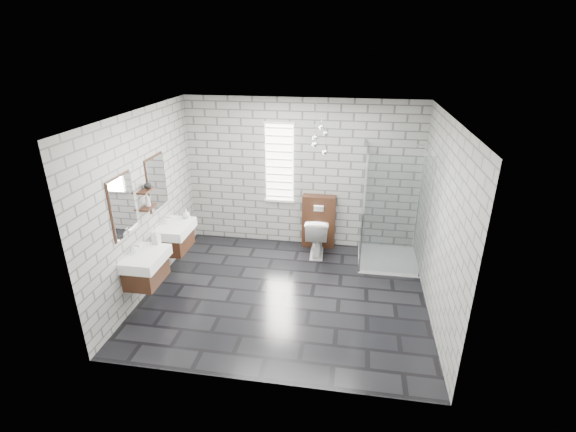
% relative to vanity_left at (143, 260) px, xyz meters
% --- Properties ---
extents(floor, '(4.20, 3.60, 0.02)m').
position_rel_vanity_left_xyz_m(floor, '(1.91, 0.60, -0.77)').
color(floor, black).
rests_on(floor, ground).
extents(ceiling, '(4.20, 3.60, 0.02)m').
position_rel_vanity_left_xyz_m(ceiling, '(1.91, 0.60, 1.95)').
color(ceiling, white).
rests_on(ceiling, wall_back).
extents(wall_back, '(4.20, 0.02, 2.70)m').
position_rel_vanity_left_xyz_m(wall_back, '(1.91, 2.41, 0.59)').
color(wall_back, '#9F9F9A').
rests_on(wall_back, floor).
extents(wall_front, '(4.20, 0.02, 2.70)m').
position_rel_vanity_left_xyz_m(wall_front, '(1.91, -1.21, 0.59)').
color(wall_front, '#9F9F9A').
rests_on(wall_front, floor).
extents(wall_left, '(0.02, 3.60, 2.70)m').
position_rel_vanity_left_xyz_m(wall_left, '(-0.20, 0.60, 0.59)').
color(wall_left, '#9F9F9A').
rests_on(wall_left, floor).
extents(wall_right, '(0.02, 3.60, 2.70)m').
position_rel_vanity_left_xyz_m(wall_right, '(4.02, 0.60, 0.59)').
color(wall_right, '#9F9F9A').
rests_on(wall_right, floor).
extents(vanity_left, '(0.47, 0.70, 1.57)m').
position_rel_vanity_left_xyz_m(vanity_left, '(0.00, 0.00, 0.00)').
color(vanity_left, '#412314').
rests_on(vanity_left, wall_left).
extents(vanity_right, '(0.47, 0.70, 1.57)m').
position_rel_vanity_left_xyz_m(vanity_right, '(0.00, 1.01, 0.00)').
color(vanity_right, '#412314').
rests_on(vanity_right, wall_left).
extents(shelf_lower, '(0.14, 0.30, 0.03)m').
position_rel_vanity_left_xyz_m(shelf_lower, '(-0.12, 0.55, 0.56)').
color(shelf_lower, '#412314').
rests_on(shelf_lower, wall_left).
extents(shelf_upper, '(0.14, 0.30, 0.03)m').
position_rel_vanity_left_xyz_m(shelf_upper, '(-0.12, 0.55, 0.82)').
color(shelf_upper, '#412314').
rests_on(shelf_upper, wall_left).
extents(window, '(0.56, 0.05, 1.48)m').
position_rel_vanity_left_xyz_m(window, '(1.51, 2.38, 0.79)').
color(window, white).
rests_on(window, wall_back).
extents(cistern_panel, '(0.60, 0.20, 1.00)m').
position_rel_vanity_left_xyz_m(cistern_panel, '(2.25, 2.30, -0.26)').
color(cistern_panel, '#412314').
rests_on(cistern_panel, floor).
extents(flush_plate, '(0.18, 0.01, 0.12)m').
position_rel_vanity_left_xyz_m(flush_plate, '(2.25, 2.19, 0.04)').
color(flush_plate, silver).
rests_on(flush_plate, cistern_panel).
extents(shower_enclosure, '(1.00, 1.00, 2.03)m').
position_rel_vanity_left_xyz_m(shower_enclosure, '(3.41, 1.78, -0.25)').
color(shower_enclosure, white).
rests_on(shower_enclosure, floor).
extents(pendant_cluster, '(0.26, 0.26, 0.84)m').
position_rel_vanity_left_xyz_m(pendant_cluster, '(2.27, 1.96, 1.36)').
color(pendant_cluster, silver).
rests_on(pendant_cluster, ceiling).
extents(toilet, '(0.44, 0.73, 0.72)m').
position_rel_vanity_left_xyz_m(toilet, '(2.25, 1.98, -0.39)').
color(toilet, white).
rests_on(toilet, floor).
extents(soap_bottle_a, '(0.11, 0.11, 0.22)m').
position_rel_vanity_left_xyz_m(soap_bottle_a, '(0.06, 0.33, 0.20)').
color(soap_bottle_a, '#B2B2B2').
rests_on(soap_bottle_a, vanity_left).
extents(soap_bottle_b, '(0.15, 0.15, 0.15)m').
position_rel_vanity_left_xyz_m(soap_bottle_b, '(0.13, 1.29, 0.17)').
color(soap_bottle_b, '#B2B2B2').
rests_on(soap_bottle_b, vanity_right).
extents(soap_bottle_c, '(0.09, 0.09, 0.20)m').
position_rel_vanity_left_xyz_m(soap_bottle_c, '(-0.11, 0.55, 0.68)').
color(soap_bottle_c, '#B2B2B2').
rests_on(soap_bottle_c, shelf_lower).
extents(vase, '(0.12, 0.12, 0.12)m').
position_rel_vanity_left_xyz_m(vase, '(-0.11, 0.61, 0.90)').
color(vase, '#B2B2B2').
rests_on(vase, shelf_upper).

